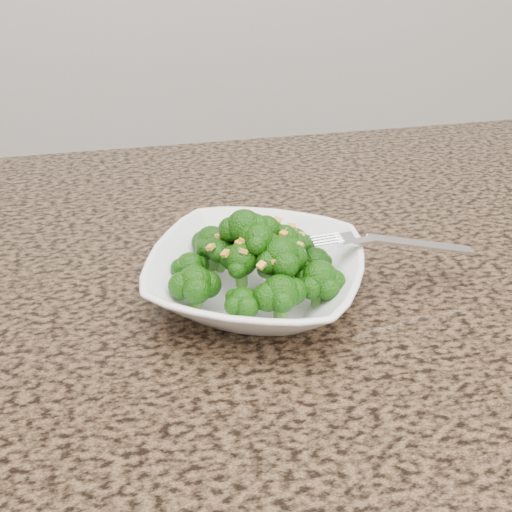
{
  "coord_description": "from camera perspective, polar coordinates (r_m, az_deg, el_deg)",
  "views": [
    {
      "loc": [
        -0.15,
        -0.14,
        1.27
      ],
      "look_at": [
        -0.05,
        0.38,
        0.95
      ],
      "focal_mm": 45.0,
      "sensor_mm": 36.0,
      "label": 1
    }
  ],
  "objects": [
    {
      "name": "garlic_topping",
      "position": [
        0.59,
        0.0,
        5.49
      ],
      "size": [
        0.11,
        0.11,
        0.01
      ],
      "primitive_type": null,
      "color": "gold",
      "rests_on": "broccoli_pile"
    },
    {
      "name": "broccoli_pile",
      "position": [
        0.6,
        0.0,
        2.59
      ],
      "size": [
        0.18,
        0.18,
        0.06
      ],
      "primitive_type": null,
      "color": "#174F09",
      "rests_on": "bowl"
    },
    {
      "name": "fork",
      "position": [
        0.64,
        9.95,
        1.39
      ],
      "size": [
        0.19,
        0.04,
        0.01
      ],
      "primitive_type": null,
      "rotation": [
        0.0,
        0.0,
        -0.07
      ],
      "color": "silver",
      "rests_on": "bowl"
    },
    {
      "name": "bowl",
      "position": [
        0.63,
        0.0,
        -1.91
      ],
      "size": [
        0.27,
        0.27,
        0.05
      ],
      "primitive_type": "imported",
      "rotation": [
        0.0,
        0.0,
        -0.43
      ],
      "color": "white",
      "rests_on": "granite_counter"
    },
    {
      "name": "granite_counter",
      "position": [
        0.6,
        5.9,
        -8.83
      ],
      "size": [
        1.64,
        1.04,
        0.03
      ],
      "primitive_type": "cube",
      "color": "brown",
      "rests_on": "cabinet"
    }
  ]
}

